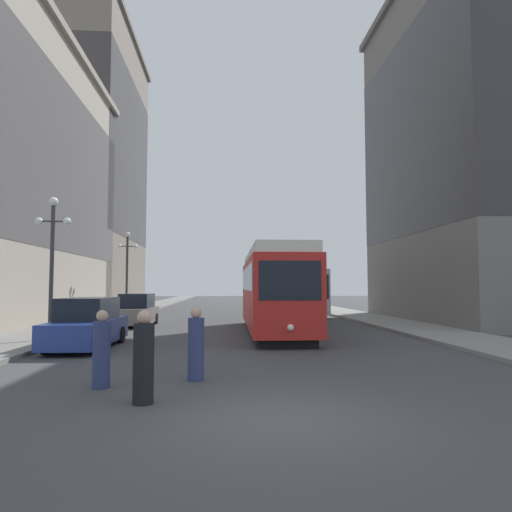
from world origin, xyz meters
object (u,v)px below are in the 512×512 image
at_px(pedestrian_crossing_far, 196,346).
at_px(pedestrian_on_sidewalk, 101,351).
at_px(pedestrian_crossing_near, 144,360).
at_px(parked_car_left_near, 137,311).
at_px(streetcar, 273,289).
at_px(parked_car_left_mid, 88,325).
at_px(transit_bus, 296,290).
at_px(lamp_post_left_near, 52,246).
at_px(lamp_post_left_far, 127,261).

relative_size(pedestrian_crossing_far, pedestrian_on_sidewalk, 1.01).
bearing_deg(pedestrian_crossing_near, parked_car_left_near, 80.72).
bearing_deg(streetcar, parked_car_left_near, 149.39).
distance_m(parked_car_left_near, pedestrian_crossing_near, 17.91).
xyz_separation_m(pedestrian_crossing_near, pedestrian_crossing_far, (0.87, 2.12, -0.02)).
xyz_separation_m(parked_car_left_mid, pedestrian_crossing_far, (4.29, -6.07, -0.04)).
xyz_separation_m(pedestrian_crossing_near, pedestrian_on_sidewalk, (-1.17, 1.46, -0.03)).
relative_size(transit_bus, pedestrian_on_sidewalk, 7.03).
xyz_separation_m(lamp_post_left_near, lamp_post_left_far, (0.00, 14.14, 0.16)).
distance_m(pedestrian_crossing_near, pedestrian_crossing_far, 2.29).
height_order(streetcar, pedestrian_on_sidewalk, streetcar).
height_order(parked_car_left_near, lamp_post_left_near, lamp_post_left_near).
distance_m(pedestrian_crossing_near, pedestrian_on_sidewalk, 1.87).
relative_size(parked_car_left_mid, lamp_post_left_far, 0.83).
relative_size(pedestrian_crossing_near, pedestrian_crossing_far, 1.03).
height_order(pedestrian_on_sidewalk, lamp_post_left_far, lamp_post_left_far).
bearing_deg(parked_car_left_near, lamp_post_left_far, 108.42).
bearing_deg(transit_bus, pedestrian_crossing_near, -106.34).
bearing_deg(parked_car_left_near, transit_bus, 45.23).
bearing_deg(pedestrian_crossing_far, pedestrian_on_sidewalk, -52.87).
height_order(pedestrian_on_sidewalk, lamp_post_left_near, lamp_post_left_near).
bearing_deg(parked_car_left_mid, lamp_post_left_far, 98.41).
relative_size(parked_car_left_near, pedestrian_on_sidewalk, 2.64).
distance_m(streetcar, pedestrian_on_sidewalk, 12.78).
distance_m(streetcar, lamp_post_left_near, 10.00).
height_order(pedestrian_crossing_far, lamp_post_left_near, lamp_post_left_near).
xyz_separation_m(transit_bus, pedestrian_on_sidewalk, (-8.55, -26.42, -1.15)).
bearing_deg(pedestrian_on_sidewalk, parked_car_left_near, 14.82).
height_order(parked_car_left_near, pedestrian_on_sidewalk, parked_car_left_near).
bearing_deg(pedestrian_on_sidewalk, transit_bus, -11.08).
bearing_deg(pedestrian_crossing_far, parked_car_left_mid, -125.56).
bearing_deg(lamp_post_left_far, pedestrian_crossing_far, -74.11).
bearing_deg(transit_bus, pedestrian_on_sidewalk, -109.44).
distance_m(streetcar, pedestrian_crossing_near, 13.74).
xyz_separation_m(parked_car_left_mid, lamp_post_left_near, (-1.90, 1.55, 3.02)).
distance_m(pedestrian_crossing_far, pedestrian_on_sidewalk, 2.14).
bearing_deg(lamp_post_left_near, pedestrian_crossing_far, -50.88).
distance_m(parked_car_left_near, pedestrian_crossing_far, 16.05).
bearing_deg(transit_bus, streetcar, -104.70).
relative_size(parked_car_left_mid, pedestrian_crossing_far, 2.86).
bearing_deg(parked_car_left_near, pedestrian_crossing_far, -72.87).
bearing_deg(lamp_post_left_near, lamp_post_left_far, 90.00).
relative_size(pedestrian_crossing_near, pedestrian_on_sidewalk, 1.04).
xyz_separation_m(pedestrian_on_sidewalk, lamp_post_left_near, (-4.16, 8.28, 3.07)).
height_order(streetcar, lamp_post_left_near, lamp_post_left_near).
xyz_separation_m(parked_car_left_mid, lamp_post_left_far, (-1.90, 15.69, 3.17)).
height_order(parked_car_left_near, pedestrian_crossing_far, parked_car_left_near).
distance_m(pedestrian_on_sidewalk, lamp_post_left_near, 9.76).
distance_m(pedestrian_crossing_near, lamp_post_left_far, 24.67).
xyz_separation_m(transit_bus, pedestrian_crossing_far, (-6.51, -25.76, -1.14)).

